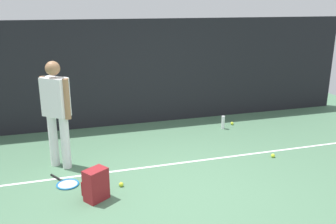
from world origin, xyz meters
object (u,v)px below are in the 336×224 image
Objects in this scene: backpack at (95,185)px; water_bottle at (223,122)px; tennis_ball_near_player at (232,123)px; tennis_ball_mid_court at (273,156)px; tennis_player at (56,108)px; tennis_ball_by_fence at (121,184)px; tennis_racket at (67,184)px.

backpack is 3.55m from water_bottle.
tennis_ball_mid_court is (-0.11, -1.77, 0.00)m from tennis_ball_near_player.
tennis_ball_mid_court is (3.03, 0.53, -0.18)m from backpack.
tennis_player reaches higher than tennis_ball_by_fence.
tennis_ball_near_player is 0.24× the size of water_bottle.
tennis_ball_near_player and tennis_ball_by_fence have the same top height.
tennis_ball_by_fence is (0.38, 0.25, -0.18)m from backpack.
water_bottle is (-0.30, -0.17, 0.11)m from tennis_ball_near_player.
tennis_racket is 1.40× the size of backpack.
tennis_ball_mid_court is (3.46, -0.68, -0.93)m from tennis_player.
backpack reaches higher than tennis_ball_mid_court.
water_bottle reaches higher than tennis_ball_near_player.
tennis_player reaches higher than backpack.
tennis_ball_by_fence is at bearing 179.11° from backpack.
tennis_ball_mid_court reaches higher than tennis_racket.
backpack is (0.37, -0.54, 0.20)m from tennis_racket.
tennis_player reaches higher than tennis_ball_near_player.
tennis_racket is 9.34× the size of tennis_ball_mid_court.
water_bottle is (2.46, 1.87, 0.11)m from tennis_ball_by_fence.
tennis_ball_by_fence and tennis_ball_mid_court have the same top height.
tennis_player is at bearing 168.88° from tennis_ball_mid_court.
tennis_player reaches higher than tennis_racket.
tennis_player reaches higher than water_bottle.
tennis_ball_near_player is at bearing -121.56° from tennis_player.
backpack is at bearing 3.29° from tennis_racket.
tennis_ball_near_player is 1.00× the size of tennis_ball_mid_court.
tennis_player is 25.76× the size of tennis_ball_by_fence.
water_bottle is (2.84, 2.12, -0.07)m from backpack.
tennis_racket is 3.40m from tennis_ball_mid_court.
tennis_racket is 2.23× the size of water_bottle.
tennis_racket is 3.92m from tennis_ball_near_player.
tennis_player is 3.86× the size of backpack.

